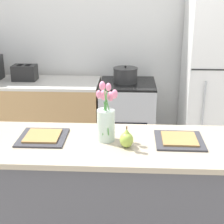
% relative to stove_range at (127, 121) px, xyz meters
% --- Properties ---
extents(back_wall, '(5.20, 0.08, 2.70)m').
position_rel_stove_range_xyz_m(back_wall, '(-0.10, 0.40, 0.90)').
color(back_wall, silver).
rests_on(back_wall, ground_plane).
extents(kitchen_island, '(1.80, 0.66, 0.91)m').
position_rel_stove_range_xyz_m(kitchen_island, '(-0.10, -1.60, 0.01)').
color(kitchen_island, '#4C4C51').
rests_on(kitchen_island, ground_plane).
extents(back_counter, '(1.68, 0.60, 0.90)m').
position_rel_stove_range_xyz_m(back_counter, '(-1.16, 0.00, 0.00)').
color(back_counter, tan).
rests_on(back_counter, ground_plane).
extents(stove_range, '(0.60, 0.61, 0.90)m').
position_rel_stove_range_xyz_m(stove_range, '(0.00, 0.00, 0.00)').
color(stove_range, '#B2B5B7').
rests_on(stove_range, ground_plane).
extents(refrigerator, '(0.68, 0.67, 1.81)m').
position_rel_stove_range_xyz_m(refrigerator, '(0.95, 0.00, 0.46)').
color(refrigerator, white).
rests_on(refrigerator, ground_plane).
extents(flower_vase, '(0.14, 0.17, 0.41)m').
position_rel_stove_range_xyz_m(flower_vase, '(-0.13, -1.56, 0.61)').
color(flower_vase, silver).
rests_on(flower_vase, kitchen_island).
extents(pear_figurine, '(0.09, 0.09, 0.14)m').
position_rel_stove_range_xyz_m(pear_figurine, '(0.01, -1.67, 0.52)').
color(pear_figurine, '#9EBC47').
rests_on(pear_figurine, kitchen_island).
extents(plate_setting_left, '(0.31, 0.31, 0.02)m').
position_rel_stove_range_xyz_m(plate_setting_left, '(-0.55, -1.56, 0.48)').
color(plate_setting_left, '#333338').
rests_on(plate_setting_left, kitchen_island).
extents(plate_setting_right, '(0.31, 0.31, 0.02)m').
position_rel_stove_range_xyz_m(plate_setting_right, '(0.35, -1.56, 0.48)').
color(plate_setting_right, '#333338').
rests_on(plate_setting_right, kitchen_island).
extents(toaster, '(0.28, 0.18, 0.17)m').
position_rel_stove_range_xyz_m(toaster, '(-1.15, 0.05, 0.53)').
color(toaster, black).
rests_on(toaster, back_counter).
extents(cooking_pot, '(0.27, 0.27, 0.18)m').
position_rel_stove_range_xyz_m(cooking_pot, '(-0.03, 0.02, 0.53)').
color(cooking_pot, '#2D2D2D').
rests_on(cooking_pot, stove_range).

